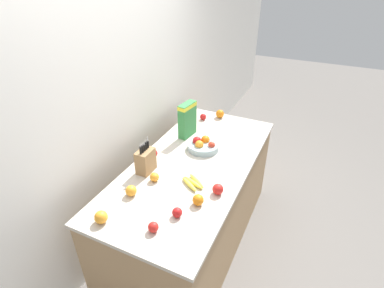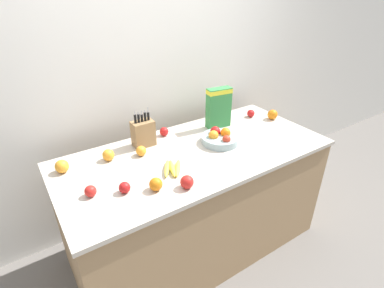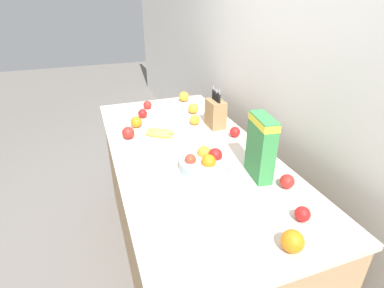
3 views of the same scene
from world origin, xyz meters
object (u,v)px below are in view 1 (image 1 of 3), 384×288
Objects in this scene: apple_front at (203,117)px; orange_mid_left at (198,200)px; fruit_bowl at (203,145)px; orange_front_left at (101,217)px; orange_front_right at (154,177)px; banana_bunch at (193,183)px; apple_leftmost at (153,227)px; apple_middle at (218,189)px; apple_near_bananas at (177,212)px; cereal_box at (187,118)px; knife_block at (146,161)px; apple_rear at (187,124)px; apple_by_knife_block at (154,153)px; orange_front_center at (131,191)px; orange_near_bowl at (220,114)px.

orange_mid_left is at bearing -158.04° from apple_front.
orange_front_left is (-1.10, 0.24, 0.00)m from fruit_bowl.
orange_front_right is at bearing -176.03° from apple_front.
banana_bunch is 0.22m from orange_mid_left.
apple_leftmost is 0.83× the size of apple_middle.
orange_front_right is (0.26, 0.33, 0.00)m from apple_near_bananas.
apple_middle is at bearing -131.44° from cereal_box.
knife_block reaches higher than apple_rear.
orange_mid_left reaches higher than apple_near_bananas.
knife_block is at bearing 36.59° from apple_leftmost.
knife_block is 4.28× the size of apple_near_bananas.
cereal_box is 0.50m from apple_by_knife_block.
cereal_box is 1.56× the size of banana_bunch.
banana_bunch is at bearing -72.83° from orange_front_right.
banana_bunch is 2.64× the size of orange_front_center.
orange_near_bowl is (1.68, 0.19, 0.01)m from apple_leftmost.
knife_block is at bearing 71.80° from orange_mid_left.
knife_block is 0.82m from apple_rear.
orange_mid_left reaches higher than apple_rear.
apple_by_knife_block is 0.51m from orange_front_center.
knife_block is at bearing -175.63° from cereal_box.
banana_bunch is at bearing 84.74° from apple_middle.
fruit_bowl is 0.61m from orange_front_right.
apple_by_knife_block is at bearing 178.02° from apple_rear.
orange_front_center is (-1.11, -0.10, 0.00)m from apple_rear.
apple_leftmost is 0.39m from orange_front_center.
orange_near_bowl is 1.77m from orange_front_left.
orange_front_left is 0.52m from orange_front_right.
apple_near_bananas is 1.26m from apple_rear.
orange_front_left is 0.65m from orange_mid_left.
orange_front_center is at bearing 55.56° from apple_leftmost.
apple_front is (1.38, 0.41, -0.00)m from apple_near_bananas.
apple_by_knife_block is (0.20, 0.06, -0.07)m from knife_block.
cereal_box is 4.63× the size of apple_rear.
apple_near_bananas is 0.95× the size of apple_rear.
fruit_bowl is 3.95× the size of orange_front_right.
apple_near_bananas is 0.86× the size of orange_mid_left.
cereal_box reaches higher than orange_front_center.
apple_near_bananas is (-0.35, -0.05, 0.02)m from banana_bunch.
apple_near_bananas is at bearing -167.95° from fruit_bowl.
apple_leftmost is (-1.02, -0.10, -0.00)m from fruit_bowl.
orange_mid_left is (-0.38, -0.60, 0.00)m from apple_by_knife_block.
fruit_bowl is 0.45m from apple_by_knife_block.
banana_bunch is 0.30m from orange_front_right.
apple_rear is 1.15m from orange_mid_left.
apple_rear is (0.83, 0.66, -0.00)m from apple_middle.
orange_mid_left is (-1.22, -0.49, 0.01)m from apple_front.
orange_mid_left is at bearing -24.36° from apple_leftmost.
cereal_box is at bearing -12.10° from apple_by_knife_block.
orange_front_center reaches higher than apple_front.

